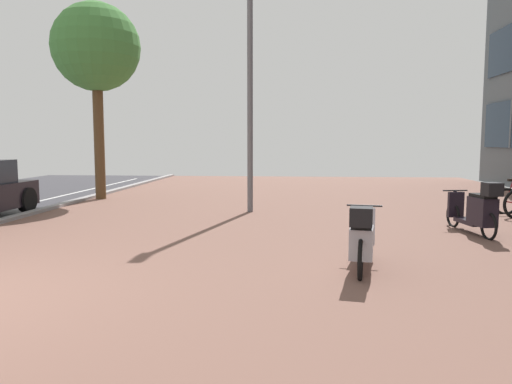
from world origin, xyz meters
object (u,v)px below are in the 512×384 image
Objects in this scene: scooter_mid at (477,210)px; street_tree at (96,49)px; lamp_post at (250,72)px; scooter_near at (362,239)px.

scooter_mid is 0.31× the size of street_tree.
scooter_mid is 0.30× the size of lamp_post.
lamp_post is (-2.05, 5.50, 3.02)m from scooter_near.
scooter_mid reaches higher than scooter_near.
scooter_mid is 6.08m from lamp_post.
lamp_post is 1.07× the size of street_tree.
lamp_post reaches higher than scooter_near.
street_tree is (-6.90, 7.87, 4.08)m from scooter_near.
scooter_mid is (2.50, 2.78, 0.03)m from scooter_near.
scooter_near is at bearing -69.55° from lamp_post.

